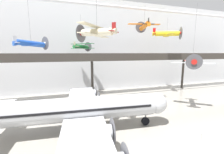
# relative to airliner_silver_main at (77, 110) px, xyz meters

# --- Properties ---
(hangar_back_wall) EXTENTS (140.00, 3.00, 27.11)m
(hangar_back_wall) POSITION_rel_airliner_silver_main_xyz_m (5.58, 25.53, 10.06)
(hangar_back_wall) COLOR silver
(hangar_back_wall) RESTS_ON ground
(mezzanine_walkway) EXTENTS (110.00, 3.20, 11.43)m
(mezzanine_walkway) POSITION_rel_airliner_silver_main_xyz_m (5.58, 17.96, 6.22)
(mezzanine_walkway) COLOR #38332D
(mezzanine_walkway) RESTS_ON ground
(ceiling_truss_beam) EXTENTS (120.00, 0.60, 0.60)m
(ceiling_truss_beam) POSITION_rel_airliner_silver_main_xyz_m (5.58, 11.66, 17.99)
(ceiling_truss_beam) COLOR silver
(airliner_silver_main) EXTENTS (28.75, 32.75, 9.99)m
(airliner_silver_main) POSITION_rel_airliner_silver_main_xyz_m (0.00, 0.00, 0.00)
(airliner_silver_main) COLOR #B7BABF
(airliner_silver_main) RESTS_ON ground
(suspended_plane_green_biplane) EXTENTS (5.98, 6.01, 9.17)m
(suspended_plane_green_biplane) POSITION_rel_airliner_silver_main_xyz_m (3.03, 19.36, 9.65)
(suspended_plane_green_biplane) COLOR #1E6B33
(suspended_plane_blue_trainer) EXTENTS (6.08, 6.58, 8.96)m
(suspended_plane_blue_trainer) POSITION_rel_airliner_silver_main_xyz_m (-7.08, 10.31, 9.70)
(suspended_plane_blue_trainer) COLOR #1E4CAD
(suspended_plane_cream_biplane) EXTENTS (5.99, 6.23, 8.03)m
(suspended_plane_cream_biplane) POSITION_rel_airliner_silver_main_xyz_m (3.18, 0.62, 10.97)
(suspended_plane_cream_biplane) COLOR beige
(suspended_plane_orange_highwing) EXTENTS (6.91, 5.71, 5.14)m
(suspended_plane_orange_highwing) POSITION_rel_airliner_silver_main_xyz_m (15.02, 8.27, 13.64)
(suspended_plane_orange_highwing) COLOR orange
(suspended_plane_silver_racer) EXTENTS (6.90, 6.70, 12.43)m
(suspended_plane_silver_racer) POSITION_rel_airliner_silver_main_xyz_m (23.37, 3.17, 6.35)
(suspended_plane_silver_racer) COLOR silver
(suspended_plane_yellow_lowwing) EXTENTS (8.24, 9.30, 6.01)m
(suspended_plane_yellow_lowwing) POSITION_rel_airliner_silver_main_xyz_m (26.41, 15.81, 13.34)
(suspended_plane_yellow_lowwing) COLOR yellow
(stanchion_barrier) EXTENTS (0.36, 0.36, 1.08)m
(stanchion_barrier) POSITION_rel_airliner_silver_main_xyz_m (15.37, -7.15, -3.17)
(stanchion_barrier) COLOR #B2B5BA
(stanchion_barrier) RESTS_ON ground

